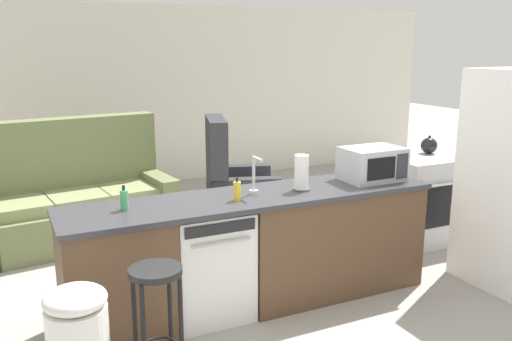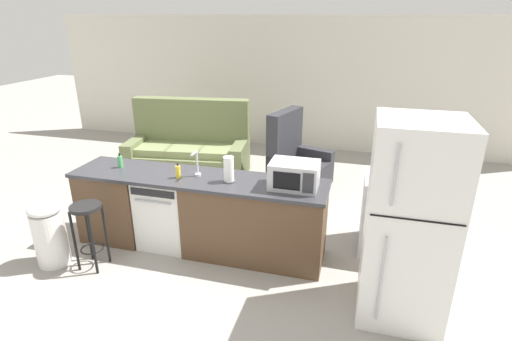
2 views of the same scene
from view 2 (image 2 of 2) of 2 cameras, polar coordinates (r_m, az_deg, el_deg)
name	(u,v)px [view 2 (image 2 of 2)]	position (r m, az deg, el deg)	size (l,w,h in m)	color
ground_plane	(189,244)	(4.97, -9.55, -10.37)	(24.00, 24.00, 0.00)	gray
wall_back	(285,83)	(8.26, 4.21, 12.29)	(10.00, 0.06, 2.60)	silver
kitchen_counter	(206,216)	(4.67, -7.17, -6.47)	(2.94, 0.66, 0.90)	brown
dishwasher	(167,211)	(4.86, -12.55, -5.64)	(0.58, 0.61, 0.84)	white
stove_range	(396,215)	(4.86, 19.33, -5.99)	(0.76, 0.68, 0.90)	#B7B7BC
refrigerator	(409,224)	(3.68, 21.02, -7.14)	(0.72, 0.73, 1.84)	white
microwave	(294,175)	(4.15, 5.49, -0.64)	(0.50, 0.37, 0.28)	#B7B7BC
sink_faucet	(197,165)	(4.46, -8.47, 0.72)	(0.07, 0.18, 0.30)	silver
paper_towel_roll	(229,170)	(4.29, -3.92, 0.13)	(0.14, 0.14, 0.28)	#4C4C51
soap_bottle	(178,172)	(4.48, -11.07, -0.16)	(0.06, 0.06, 0.18)	yellow
dish_soap_bottle	(120,162)	(4.97, -18.84, 1.21)	(0.06, 0.06, 0.18)	#4CB266
kettle	(417,169)	(4.80, 22.02, 0.23)	(0.21, 0.17, 0.19)	black
bar_stool	(88,223)	(4.61, -22.88, -6.89)	(0.32, 0.32, 0.74)	black
trash_bin	(49,233)	(4.92, -27.42, -7.91)	(0.35, 0.35, 0.74)	white
couch	(190,151)	(6.97, -9.45, 2.70)	(2.10, 1.15, 1.27)	#667047
armchair	(295,164)	(6.44, 5.62, 0.90)	(1.01, 1.05, 1.20)	#2D2D33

